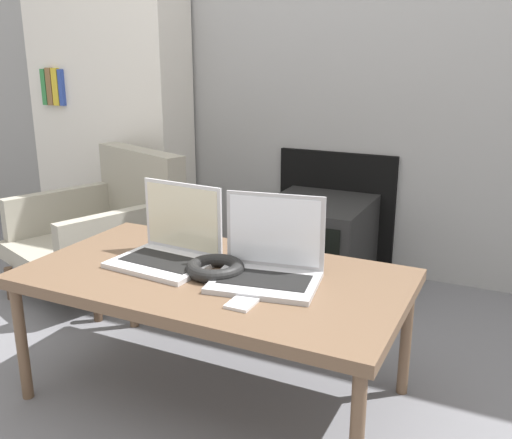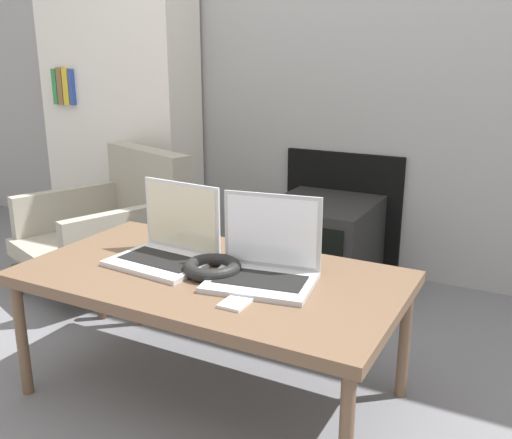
{
  "view_description": "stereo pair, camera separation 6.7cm",
  "coord_description": "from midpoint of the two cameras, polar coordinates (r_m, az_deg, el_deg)",
  "views": [
    {
      "loc": [
        0.83,
        -1.08,
        1.08
      ],
      "look_at": [
        0.0,
        0.64,
        0.52
      ],
      "focal_mm": 40.0,
      "sensor_mm": 36.0,
      "label": 1
    },
    {
      "loc": [
        0.89,
        -1.05,
        1.08
      ],
      "look_at": [
        0.0,
        0.64,
        0.52
      ],
      "focal_mm": 40.0,
      "sensor_mm": 36.0,
      "label": 2
    }
  ],
  "objects": [
    {
      "name": "wall_back",
      "position": [
        2.89,
        11.08,
        20.21
      ],
      "size": [
        7.0,
        0.08,
        2.6
      ],
      "color": "#999999",
      "rests_on": "ground_plane"
    },
    {
      "name": "table",
      "position": [
        1.78,
        -3.45,
        -6.3
      ],
      "size": [
        1.17,
        0.64,
        0.43
      ],
      "color": "brown",
      "rests_on": "ground_plane"
    },
    {
      "name": "laptop_left",
      "position": [
        1.87,
        -7.69,
        -2.44
      ],
      "size": [
        0.32,
        0.26,
        0.25
      ],
      "rotation": [
        0.0,
        0.0,
        -0.08
      ],
      "color": "silver",
      "rests_on": "table"
    },
    {
      "name": "laptop_right",
      "position": [
        1.7,
        2.05,
        -4.26
      ],
      "size": [
        0.34,
        0.28,
        0.25
      ],
      "rotation": [
        0.0,
        0.0,
        0.17
      ],
      "color": "#B2B2B7",
      "rests_on": "table"
    },
    {
      "name": "headphones",
      "position": [
        1.75,
        -3.32,
        -4.83
      ],
      "size": [
        0.18,
        0.18,
        0.04
      ],
      "color": "black",
      "rests_on": "table"
    },
    {
      "name": "phone",
      "position": [
        1.57,
        -0.36,
        -8.0
      ],
      "size": [
        0.07,
        0.14,
        0.01
      ],
      "color": "silver",
      "rests_on": "table"
    },
    {
      "name": "tv",
      "position": [
        2.74,
        7.35,
        -2.41
      ],
      "size": [
        0.46,
        0.52,
        0.41
      ],
      "color": "black",
      "rests_on": "ground_plane"
    },
    {
      "name": "armchair",
      "position": [
        2.82,
        -13.13,
        -0.19
      ],
      "size": [
        0.8,
        0.83,
        0.63
      ],
      "rotation": [
        0.0,
        0.0,
        -0.36
      ],
      "color": "gray",
      "rests_on": "ground_plane"
    },
    {
      "name": "bookshelf",
      "position": [
        3.37,
        -12.75,
        9.94
      ],
      "size": [
        0.9,
        0.32,
        1.46
      ],
      "color": "silver",
      "rests_on": "ground_plane"
    }
  ]
}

